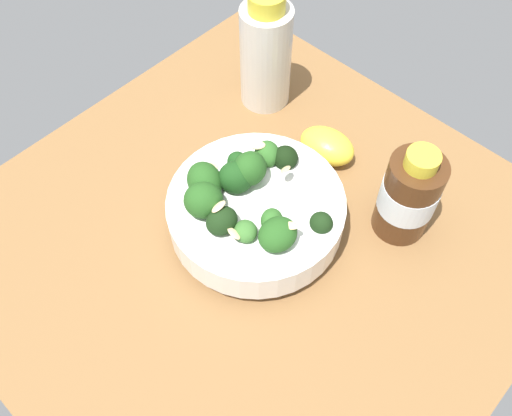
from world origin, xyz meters
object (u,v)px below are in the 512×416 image
at_px(bowl_of_broccoli, 253,208).
at_px(bottle_tall, 409,195).
at_px(lemon_wedge, 327,146).
at_px(bottle_short, 266,54).

height_order(bowl_of_broccoli, bottle_tall, bottle_tall).
distance_m(lemon_wedge, bottle_tall, 0.14).
bearing_deg(bottle_short, bowl_of_broccoli, -50.78).
xyz_separation_m(bowl_of_broccoli, bottle_short, (-0.14, 0.17, 0.04)).
xyz_separation_m(bowl_of_broccoli, bottle_tall, (0.12, 0.12, 0.02)).
bearing_deg(bottle_tall, bottle_short, 169.69).
bearing_deg(bowl_of_broccoli, bottle_short, 129.22).
distance_m(bottle_tall, bottle_short, 0.27).
xyz_separation_m(lemon_wedge, bottle_short, (-0.13, 0.02, 0.06)).
relative_size(bowl_of_broccoli, bottle_tall, 1.57).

